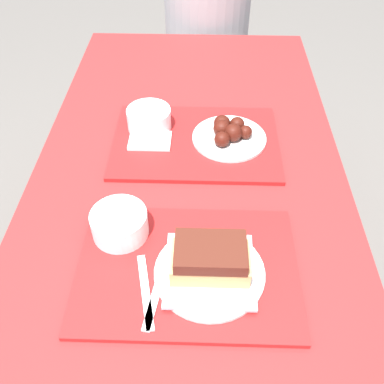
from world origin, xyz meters
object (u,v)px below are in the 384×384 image
Objects in this scene: tray_far at (196,142)px; wings_plate_far at (229,133)px; bowl_coleslaw_near at (119,223)px; bowl_coleslaw_far at (149,118)px; tray_near at (188,269)px; brisket_sandwich_plate at (210,264)px; person_seated_across at (207,10)px.

wings_plate_far reaches higher than tray_far.
tray_far is at bearing -174.24° from wings_plate_far.
bowl_coleslaw_near is 0.42m from wings_plate_far.
tray_near is at bearing -75.15° from bowl_coleslaw_far.
brisket_sandwich_plate is (0.04, -0.43, 0.04)m from tray_far.
brisket_sandwich_plate is 0.52m from bowl_coleslaw_far.
wings_plate_far is 0.89m from person_seated_across.
bowl_coleslaw_near is 0.22m from brisket_sandwich_plate.
person_seated_across is (-0.01, 1.33, -0.04)m from brisket_sandwich_plate.
brisket_sandwich_plate reaches higher than tray_far.
tray_near is 2.23× the size of wings_plate_far.
bowl_coleslaw_far is 0.60× the size of wings_plate_far.
wings_plate_far is (0.22, -0.05, -0.01)m from bowl_coleslaw_far.
wings_plate_far is (0.05, 0.44, -0.01)m from brisket_sandwich_plate.
tray_far is at bearing 95.07° from brisket_sandwich_plate.
wings_plate_far is (0.10, 0.43, 0.03)m from tray_near.
tray_near is 0.42m from tray_far.
brisket_sandwich_plate is at bearing -70.75° from bowl_coleslaw_far.
bowl_coleslaw_far is 0.86m from person_seated_across.
tray_far is 2.02× the size of brisket_sandwich_plate.
wings_plate_far is (0.09, 0.01, 0.03)m from tray_far.
bowl_coleslaw_near is at bearing 149.89° from tray_near.
brisket_sandwich_plate reaches higher than bowl_coleslaw_near.
bowl_coleslaw_far is at bearing 86.43° from bowl_coleslaw_near.
bowl_coleslaw_near and bowl_coleslaw_far have the same top height.
brisket_sandwich_plate is at bearing -84.93° from tray_far.
tray_near is at bearing -91.44° from person_seated_across.
tray_near is 0.18m from bowl_coleslaw_near.
wings_plate_far is at bearing -11.49° from bowl_coleslaw_far.
wings_plate_far is at bearing 54.20° from bowl_coleslaw_near.
wings_plate_far is at bearing 83.34° from brisket_sandwich_plate.
tray_near is 0.06m from brisket_sandwich_plate.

